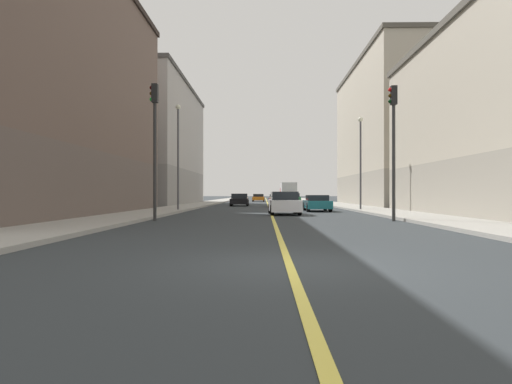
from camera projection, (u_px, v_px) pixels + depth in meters
name	position (u px, v px, depth m)	size (l,w,h in m)	color
ground_plane	(289.00, 265.00, 8.31)	(400.00, 400.00, 0.00)	#2D3336
sidewalk_left	(329.00, 203.00, 57.16)	(3.37, 168.00, 0.15)	#9E9B93
sidewalk_right	(207.00, 203.00, 57.44)	(3.37, 168.00, 0.15)	#9E9B93
lane_center_stripe	(268.00, 204.00, 57.30)	(0.16, 154.00, 0.01)	#E5D14C
building_left_mid	(400.00, 135.00, 48.99)	(10.21, 24.02, 15.52)	#9D9688
building_right_corner	(17.00, 84.00, 25.39)	(10.21, 25.71, 15.02)	brown
building_right_midblock	(149.00, 145.00, 54.40)	(10.21, 25.07, 14.48)	gray
traffic_light_left_near	(393.00, 134.00, 21.44)	(0.40, 0.32, 6.48)	#2D2D2D
traffic_light_right_near	(155.00, 133.00, 21.64)	(0.40, 0.32, 6.62)	#2D2D2D
street_lamp_left_near	(361.00, 153.00, 33.41)	(0.36, 0.36, 6.88)	#4C4C51
street_lamp_right_near	(178.00, 146.00, 32.71)	(0.36, 0.36, 7.68)	#4C4C51
car_white	(284.00, 203.00, 28.10)	(1.99, 4.23, 1.43)	white
car_orange	(258.00, 198.00, 72.50)	(1.98, 4.19, 1.22)	orange
car_teal	(317.00, 203.00, 33.30)	(1.83, 4.09, 1.20)	#196670
car_black	(240.00, 200.00, 47.20)	(1.94, 4.05, 1.30)	black
car_red	(278.00, 201.00, 43.75)	(1.87, 4.62, 1.24)	red
car_green	(293.00, 198.00, 60.92)	(1.89, 4.04, 1.34)	#1E6B38
box_truck	(288.00, 192.00, 69.26)	(2.36, 7.87, 2.94)	maroon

